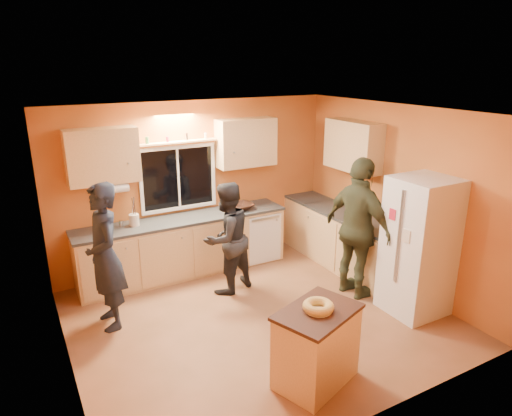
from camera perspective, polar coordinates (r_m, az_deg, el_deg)
ground at (r=6.04m, az=0.33°, el=-13.55°), size 4.50×4.50×0.00m
room_shell at (r=5.77m, az=-0.60°, el=2.52°), size 4.54×4.04×2.61m
back_counter at (r=7.21m, az=-6.20°, el=-4.17°), size 4.23×0.62×0.90m
right_counter at (r=7.22m, az=12.01°, el=-4.44°), size 0.62×1.84×0.90m
refrigerator at (r=6.18m, az=19.70°, el=-4.57°), size 0.72×0.70×1.80m
island at (r=4.84m, az=7.56°, el=-16.71°), size 0.99×0.83×0.82m
bundt_pastry at (r=4.60m, az=7.79°, el=-12.09°), size 0.31×0.31×0.09m
person_left at (r=5.78m, az=-18.35°, el=-5.83°), size 0.46×0.68×1.83m
person_center at (r=6.37m, az=-3.67°, el=-3.79°), size 0.93×0.82×1.60m
person_right at (r=6.34m, az=12.72°, el=-2.56°), size 0.59×1.19×1.96m
mixing_bowl at (r=7.25m, az=-1.90°, el=0.21°), size 0.41×0.41×0.09m
utensil_crock at (r=6.74m, az=-14.99°, el=-1.45°), size 0.14×0.14×0.17m
potted_plant at (r=6.58m, az=16.07°, el=-1.45°), size 0.27×0.24×0.29m
red_box at (r=6.99m, az=12.54°, el=-1.00°), size 0.18×0.15×0.07m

